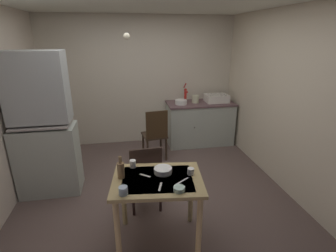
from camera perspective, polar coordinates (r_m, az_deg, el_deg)
ground_plane at (r=3.78m, az=-2.99°, el=-14.65°), size 4.91×4.91×0.00m
wall_back at (r=5.19m, az=-6.13°, el=9.84°), size 3.82×0.10×2.50m
wall_right at (r=3.94m, az=25.44°, el=4.90°), size 0.10×4.01×2.50m
hutch_cabinet at (r=3.79m, az=-26.03°, el=-1.04°), size 0.80×0.45×1.96m
counter_cabinet at (r=5.25m, az=7.08°, el=0.68°), size 1.33×0.64×0.86m
sink_basin at (r=5.22m, az=10.79°, el=6.16°), size 0.44×0.34×0.15m
hand_pump at (r=5.05m, az=3.94°, el=7.08°), size 0.05×0.27×0.39m
mixing_bowl_counter at (r=4.97m, az=2.94°, el=5.38°), size 0.23×0.23×0.08m
stoneware_crock at (r=5.09m, az=6.13°, el=6.02°), size 0.14×0.14×0.15m
dining_table at (r=2.68m, az=-2.33°, el=-14.03°), size 0.97×0.77×0.77m
chair_far_side at (r=3.24m, az=-5.12°, el=-10.95°), size 0.42×0.42×0.90m
chair_by_counter at (r=4.48m, az=-2.87°, el=-1.72°), size 0.45×0.45×0.94m
serving_bowl_wide at (r=2.42m, az=2.51°, el=-13.89°), size 0.11×0.11×0.04m
soup_bowl_small at (r=2.70m, az=-1.11°, el=-9.87°), size 0.19×0.19×0.06m
teacup_cream at (r=2.68m, az=5.12°, el=-10.06°), size 0.07×0.07×0.07m
mug_tall at (r=2.82m, az=-7.88°, el=-8.38°), size 0.07×0.07×0.08m
teacup_mint at (r=2.40m, az=-10.00°, el=-14.07°), size 0.08×0.08×0.08m
glass_bottle at (r=2.63m, az=-10.52°, el=-9.54°), size 0.07×0.07×0.23m
table_knife at (r=2.57m, az=3.13°, el=-12.26°), size 0.17×0.12×0.00m
teaspoon_near_bowl at (r=2.67m, az=-5.15°, el=-10.99°), size 0.11×0.09×0.00m
teaspoon_by_cup at (r=2.49m, az=-1.75°, el=-13.44°), size 0.06×0.14×0.00m
pendant_bulb at (r=3.28m, az=-9.25°, el=19.22°), size 0.08×0.08×0.08m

